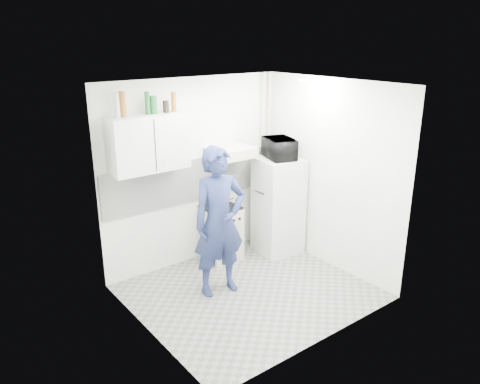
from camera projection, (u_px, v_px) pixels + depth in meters
floor at (249, 292)px, 5.97m from camera, size 2.80×2.80×0.00m
ceiling at (251, 84)px, 5.14m from camera, size 2.80×2.80×0.00m
wall_back at (194, 172)px, 6.49m from camera, size 2.80×0.00×2.80m
wall_left at (143, 223)px, 4.75m from camera, size 0.00×2.60×2.60m
wall_right at (330, 175)px, 6.36m from camera, size 0.00×2.60×2.60m
person at (219, 222)px, 5.72m from camera, size 0.74×0.54×1.88m
stove at (221, 234)px, 6.75m from camera, size 0.49×0.49×0.78m
fridge at (278, 206)px, 6.91m from camera, size 0.67×0.67×1.44m
stove_top at (220, 207)px, 6.62m from camera, size 0.47×0.47×0.03m
saucepan at (221, 204)px, 6.57m from camera, size 0.18×0.18×0.10m
microwave at (280, 148)px, 6.63m from camera, size 0.61×0.50×0.29m
bottle_a at (117, 105)px, 5.38m from camera, size 0.07×0.07×0.29m
bottle_b at (122, 104)px, 5.42m from camera, size 0.08×0.08×0.30m
bottle_d at (147, 103)px, 5.61m from camera, size 0.06×0.06×0.28m
canister_a at (153, 105)px, 5.66m from camera, size 0.09×0.09×0.22m
canister_b at (166, 107)px, 5.77m from camera, size 0.08×0.08×0.15m
bottle_e at (174, 102)px, 5.82m from camera, size 0.06×0.06×0.24m
upper_cabinet at (148, 143)px, 5.75m from camera, size 1.00×0.35×0.70m
range_hood at (231, 152)px, 6.48m from camera, size 0.60×0.50×0.14m
backsplash at (195, 180)px, 6.51m from camera, size 2.74×0.03×0.60m
pipe_a at (269, 159)px, 7.18m from camera, size 0.05×0.05×2.60m
pipe_b at (263, 160)px, 7.12m from camera, size 0.04×0.04×2.60m
ceiling_spot_fixture at (303, 80)px, 5.88m from camera, size 0.10×0.10×0.02m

